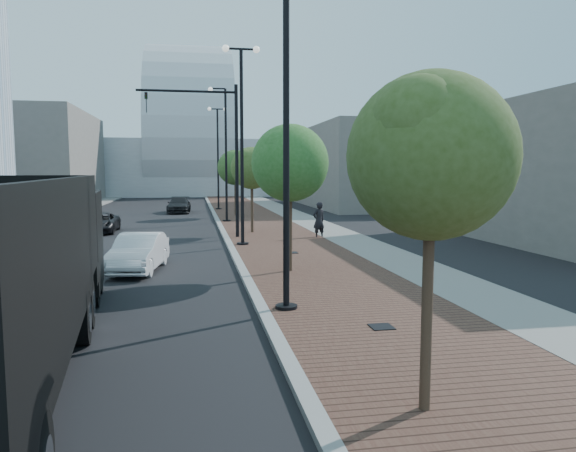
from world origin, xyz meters
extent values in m
cube|color=#4C2D23|center=(3.50, 40.00, 0.06)|extent=(7.00, 140.00, 0.12)
cube|color=slate|center=(6.20, 40.00, 0.07)|extent=(2.40, 140.00, 0.13)
cube|color=gray|center=(0.00, 40.00, 0.07)|extent=(0.30, 140.00, 0.14)
cube|color=slate|center=(-13.00, 40.00, 0.06)|extent=(4.00, 140.00, 0.12)
cube|color=black|center=(-5.44, 11.96, 1.71)|extent=(2.79, 2.88, 2.62)
cube|color=black|center=(-5.60, 13.45, 0.86)|extent=(2.46, 0.76, 1.31)
cube|color=black|center=(-5.27, 10.47, 1.06)|extent=(2.59, 1.07, 0.50)
cube|color=black|center=(-3.43, 5.14, 2.47)|extent=(1.12, 9.24, 2.02)
cube|color=black|center=(-5.17, 9.51, 2.47)|extent=(2.52, 0.39, 2.02)
cylinder|color=black|center=(-6.42, 11.25, 0.55)|extent=(0.42, 1.14, 1.11)
cylinder|color=silver|center=(-6.42, 11.25, 0.55)|extent=(0.41, 0.64, 0.61)
cylinder|color=black|center=(-4.32, 11.48, 0.55)|extent=(0.42, 1.14, 1.11)
cylinder|color=silver|center=(-4.32, 11.48, 0.55)|extent=(0.41, 0.64, 0.61)
cylinder|color=black|center=(-6.60, 12.84, 0.55)|extent=(0.42, 1.14, 1.11)
cylinder|color=silver|center=(-6.60, 12.84, 0.55)|extent=(0.41, 0.64, 0.61)
cylinder|color=black|center=(-4.49, 13.07, 0.55)|extent=(0.42, 1.14, 1.11)
cylinder|color=silver|center=(-4.49, 13.07, 0.55)|extent=(0.41, 0.64, 0.61)
cylinder|color=black|center=(-3.97, 8.30, 0.55)|extent=(0.42, 1.14, 1.11)
cylinder|color=silver|center=(-3.97, 8.30, 0.55)|extent=(0.41, 0.64, 0.61)
cylinder|color=black|center=(-4.10, 9.49, 0.55)|extent=(0.42, 1.14, 1.11)
cylinder|color=silver|center=(-4.10, 9.49, 0.55)|extent=(0.41, 0.64, 0.61)
imported|color=silver|center=(-3.63, 16.52, 0.67)|extent=(1.98, 4.23, 1.34)
imported|color=black|center=(-7.07, 29.32, 0.58)|extent=(1.94, 4.19, 1.17)
imported|color=black|center=(-2.88, 43.75, 0.67)|extent=(2.05, 4.69, 1.34)
imported|color=black|center=(4.83, 24.26, 0.98)|extent=(0.83, 0.69, 1.95)
cylinder|color=black|center=(0.60, 10.00, 0.10)|extent=(0.56, 0.56, 0.20)
cylinder|color=black|center=(0.60, 10.00, 4.62)|extent=(0.16, 0.16, 9.00)
cylinder|color=black|center=(0.60, 22.00, 0.10)|extent=(0.56, 0.56, 0.20)
cylinder|color=black|center=(0.60, 22.00, 4.62)|extent=(0.16, 0.16, 9.00)
cylinder|color=black|center=(0.60, 22.00, 9.12)|extent=(1.40, 0.10, 0.10)
sphere|color=silver|center=(-0.10, 22.00, 9.12)|extent=(0.32, 0.32, 0.32)
sphere|color=silver|center=(1.30, 22.00, 9.12)|extent=(0.32, 0.32, 0.32)
cylinder|color=black|center=(0.60, 34.00, 0.10)|extent=(0.56, 0.56, 0.20)
cylinder|color=black|center=(0.60, 34.00, 4.62)|extent=(0.16, 0.16, 9.00)
cylinder|color=black|center=(0.10, 34.00, 9.12)|extent=(1.00, 0.10, 0.10)
sphere|color=silver|center=(-0.40, 34.00, 9.05)|extent=(0.32, 0.32, 0.32)
cylinder|color=black|center=(0.60, 46.00, 0.10)|extent=(0.56, 0.56, 0.20)
cylinder|color=black|center=(0.60, 46.00, 4.62)|extent=(0.16, 0.16, 9.00)
cylinder|color=black|center=(0.60, 46.00, 9.12)|extent=(1.40, 0.10, 0.10)
sphere|color=silver|center=(-0.10, 46.00, 9.12)|extent=(0.32, 0.32, 0.32)
sphere|color=silver|center=(1.30, 46.00, 9.12)|extent=(0.32, 0.32, 0.32)
cylinder|color=black|center=(0.60, 25.00, 4.00)|extent=(0.18, 0.18, 8.00)
cylinder|color=black|center=(-1.90, 25.00, 7.60)|extent=(5.00, 0.12, 0.12)
imported|color=black|center=(-3.90, 25.00, 7.00)|extent=(0.16, 0.20, 1.00)
cylinder|color=#382619|center=(1.60, 4.00, 1.76)|extent=(0.16, 0.16, 3.52)
sphere|color=#344C1A|center=(1.60, 4.00, 3.77)|extent=(2.35, 2.35, 2.35)
sphere|color=#344C1A|center=(2.00, 4.30, 3.52)|extent=(1.65, 1.65, 1.65)
sphere|color=#344C1A|center=(1.30, 3.70, 4.13)|extent=(1.41, 1.41, 1.41)
cylinder|color=#382619|center=(1.60, 15.00, 1.80)|extent=(0.16, 0.16, 3.59)
sphere|color=#2A6021|center=(1.60, 15.00, 3.85)|extent=(2.65, 2.65, 2.65)
sphere|color=#2A6021|center=(2.00, 15.30, 3.59)|extent=(1.85, 1.85, 1.85)
sphere|color=#2A6021|center=(1.30, 14.70, 4.21)|extent=(1.59, 1.59, 1.59)
cylinder|color=#382619|center=(1.60, 27.00, 1.75)|extent=(0.16, 0.16, 3.49)
sphere|color=#38541C|center=(1.60, 27.00, 3.74)|extent=(2.37, 2.37, 2.37)
sphere|color=#38541C|center=(2.00, 27.30, 3.49)|extent=(1.66, 1.66, 1.66)
sphere|color=#38541C|center=(1.30, 26.70, 4.09)|extent=(1.42, 1.42, 1.42)
cylinder|color=#382619|center=(1.60, 39.00, 1.80)|extent=(0.16, 0.16, 3.60)
sphere|color=#2A4F1B|center=(1.60, 39.00, 3.85)|extent=(2.75, 2.75, 2.75)
sphere|color=#2A4F1B|center=(2.00, 39.30, 3.60)|extent=(1.93, 1.93, 1.93)
sphere|color=#2A4F1B|center=(1.30, 38.70, 4.21)|extent=(1.65, 1.65, 1.65)
cube|color=#ABB0B5|center=(-2.00, 85.00, 4.00)|extent=(50.00, 28.00, 8.00)
cube|color=slate|center=(-20.00, 60.00, 5.00)|extent=(14.00, 20.00, 10.00)
cube|color=slate|center=(16.00, 50.00, 4.00)|extent=(12.00, 22.00, 8.00)
cube|color=black|center=(2.40, 8.00, 0.13)|extent=(0.50, 0.50, 0.02)
cube|color=black|center=(2.40, 19.00, 0.13)|extent=(0.50, 0.50, 0.02)
camera|label=1|loc=(-1.67, -3.00, 3.57)|focal=33.29mm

